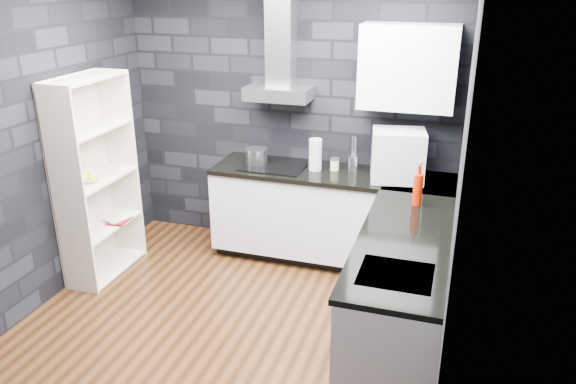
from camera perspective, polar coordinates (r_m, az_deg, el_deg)
The scene contains 27 objects.
ground at distance 4.56m, azimuth -6.07°, elevation -13.29°, with size 3.20×3.20×0.00m, color #482712.
wall_back at distance 5.42m, azimuth 0.23°, elevation 8.19°, with size 3.20×0.05×2.70m, color black.
wall_front at distance 2.68m, azimuth -21.17°, elevation -7.60°, with size 3.20×0.05×2.70m, color black.
wall_left at distance 4.84m, azimuth -24.73°, elevation 4.59°, with size 0.05×3.20×2.70m, color black.
wall_right at distance 3.63m, azimuth 17.29°, elevation 0.47°, with size 0.05×3.20×2.70m, color black.
toekick_back at distance 5.49m, azimuth 4.33°, elevation -6.19°, with size 2.18×0.50×0.10m, color black.
toekick_right at distance 4.34m, azimuth 11.52°, elevation -14.89°, with size 0.50×1.78×0.10m, color black.
counter_back_cab at distance 5.27m, azimuth 4.35°, elevation -2.24°, with size 2.20×0.60×0.76m, color silver.
counter_right_cab at distance 4.11m, azimuth 11.41°, elevation -9.96°, with size 0.60×1.80×0.76m, color silver.
counter_back_top at distance 5.12m, azimuth 4.45°, elevation 1.83°, with size 2.20×0.62×0.04m, color black.
counter_right_top at distance 3.92m, azimuth 11.68°, elevation -4.93°, with size 0.62×1.80×0.04m, color black.
counter_corner_top at distance 5.02m, azimuth 13.39°, elevation 0.90°, with size 0.62×0.62×0.04m, color black.
hood_body at distance 5.21m, azimuth -0.95°, elevation 10.01°, with size 0.60×0.34×0.12m, color #A3A2A6.
hood_chimney at distance 5.20m, azimuth -0.73°, elevation 15.67°, with size 0.24×0.20×0.90m, color #A3A2A6.
upper_cabinet at distance 4.92m, azimuth 12.13°, elevation 12.30°, with size 0.80×0.35×0.70m, color white.
cooktop at distance 5.26m, azimuth -1.35°, elevation 2.74°, with size 0.58×0.50×0.01m, color black.
sink_rim at distance 3.47m, azimuth 10.89°, elevation -8.26°, with size 0.44×0.40×0.01m, color #A3A2A6.
pot at distance 5.31m, azimuth -3.22°, elevation 3.64°, with size 0.21×0.21×0.12m, color silver.
glass_vase at distance 5.12m, azimuth 2.80°, elevation 3.81°, with size 0.12×0.12×0.29m, color silver.
storage_jar at distance 5.15m, azimuth 4.76°, elevation 2.76°, with size 0.08×0.08×0.10m, color beige.
utensil_crock at distance 5.16m, azimuth 6.63°, elevation 2.92°, with size 0.10×0.10×0.13m, color silver.
appliance_garage at distance 4.91m, azimuth 11.09°, elevation 3.66°, with size 0.44×0.34×0.44m, color silver.
red_bottle at distance 4.45m, azimuth 13.05°, elevation 0.24°, with size 0.07×0.07×0.25m, color #AF1B00.
bookshelf at distance 5.19m, azimuth -18.89°, elevation 1.22°, with size 0.34×0.80×1.80m, color beige.
fruit_bowl at distance 5.11m, azimuth -19.54°, elevation 1.26°, with size 0.19×0.19×0.05m, color silver.
book_red at distance 5.38m, azimuth -17.66°, elevation -1.70°, with size 0.17×0.02×0.22m, color maroon.
book_second at distance 5.43m, azimuth -17.51°, elevation -1.18°, with size 0.18×0.02×0.24m, color #B2B2B2.
Camera 1 is at (1.58, -3.41, 2.58)m, focal length 35.00 mm.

